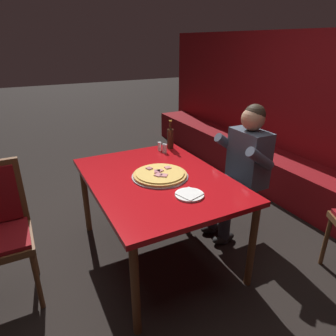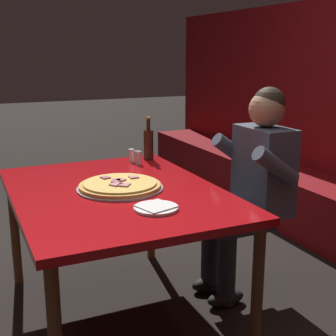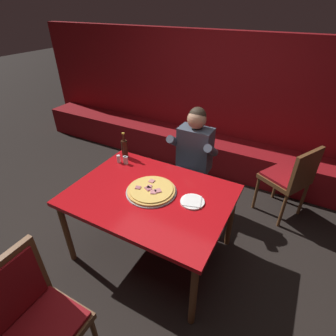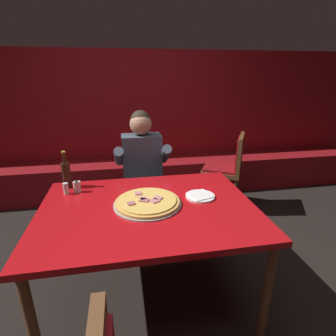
% 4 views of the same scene
% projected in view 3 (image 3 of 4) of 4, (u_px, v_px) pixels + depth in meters
% --- Properties ---
extents(ground_plane, '(24.00, 24.00, 0.00)m').
position_uv_depth(ground_plane, '(153.00, 250.00, 2.77)').
color(ground_plane, black).
extents(booth_wall_panel, '(6.80, 0.16, 1.90)m').
position_uv_depth(booth_wall_panel, '(227.00, 102.00, 3.86)').
color(booth_wall_panel, maroon).
rests_on(booth_wall_panel, ground_plane).
extents(booth_bench, '(6.46, 0.48, 0.46)m').
position_uv_depth(booth_bench, '(215.00, 154.00, 4.02)').
color(booth_bench, maroon).
rests_on(booth_bench, ground_plane).
extents(main_dining_table, '(1.43, 1.06, 0.76)m').
position_uv_depth(main_dining_table, '(150.00, 199.00, 2.39)').
color(main_dining_table, brown).
rests_on(main_dining_table, ground_plane).
extents(pizza, '(0.46, 0.46, 0.05)m').
position_uv_depth(pizza, '(152.00, 191.00, 2.36)').
color(pizza, '#9E9EA3').
rests_on(pizza, main_dining_table).
extents(plate_white_paper, '(0.21, 0.21, 0.02)m').
position_uv_depth(plate_white_paper, '(192.00, 202.00, 2.25)').
color(plate_white_paper, white).
rests_on(plate_white_paper, main_dining_table).
extents(beer_bottle, '(0.07, 0.07, 0.29)m').
position_uv_depth(beer_bottle, '(125.00, 148.00, 2.84)').
color(beer_bottle, black).
rests_on(beer_bottle, main_dining_table).
extents(shaker_black_pepper, '(0.04, 0.04, 0.09)m').
position_uv_depth(shaker_black_pepper, '(125.00, 160.00, 2.77)').
color(shaker_black_pepper, silver).
rests_on(shaker_black_pepper, main_dining_table).
extents(shaker_parmesan, '(0.04, 0.04, 0.09)m').
position_uv_depth(shaker_parmesan, '(126.00, 161.00, 2.76)').
color(shaker_parmesan, silver).
rests_on(shaker_parmesan, main_dining_table).
extents(shaker_red_pepper_flakes, '(0.04, 0.04, 0.09)m').
position_uv_depth(shaker_red_pepper_flakes, '(119.00, 159.00, 2.78)').
color(shaker_red_pepper_flakes, silver).
rests_on(shaker_red_pepper_flakes, main_dining_table).
extents(diner_seated_blue_shirt, '(0.53, 0.53, 1.27)m').
position_uv_depth(diner_seated_blue_shirt, '(192.00, 158.00, 2.99)').
color(diner_seated_blue_shirt, black).
rests_on(diner_seated_blue_shirt, ground_plane).
extents(dining_chair_near_left, '(0.60, 0.60, 0.94)m').
position_uv_depth(dining_chair_near_left, '(291.00, 176.00, 2.93)').
color(dining_chair_near_left, brown).
rests_on(dining_chair_near_left, ground_plane).
extents(dining_chair_side_aisle, '(0.44, 0.44, 1.03)m').
position_uv_depth(dining_chair_side_aisle, '(32.00, 315.00, 1.61)').
color(dining_chair_side_aisle, brown).
rests_on(dining_chair_side_aisle, ground_plane).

